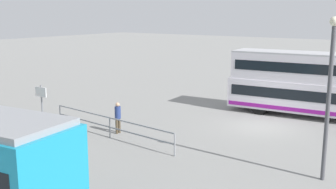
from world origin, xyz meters
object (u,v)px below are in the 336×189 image
Objects in this scene: double_decker_bus at (321,85)px; street_lamp at (330,86)px; pedestrian_near_railing at (118,116)px; info_sign at (41,98)px.

double_decker_bus is 1.82× the size of street_lamp.
info_sign is at bearing 11.23° from pedestrian_near_railing.
double_decker_bus is at bearing -129.84° from pedestrian_near_railing.
info_sign is 15.69m from street_lamp.
double_decker_bus is 5.01× the size of info_sign.
street_lamp is (-2.67, 9.67, 1.64)m from double_decker_bus.
pedestrian_near_railing is 5.07m from info_sign.
pedestrian_near_railing is 0.75× the size of info_sign.
info_sign is (4.94, 0.98, 0.55)m from pedestrian_near_railing.
double_decker_bus is 10.16m from street_lamp.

